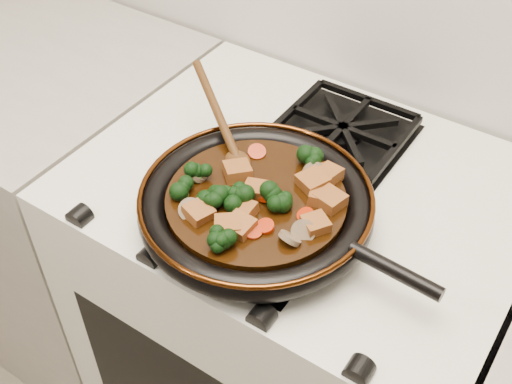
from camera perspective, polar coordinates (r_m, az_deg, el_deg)
The scene contains 36 objects.
stove at distance 1.44m, azimuth 3.27°, elevation -12.24°, with size 0.76×0.60×0.90m, color white.
burner_grate_front at distance 1.01m, azimuth 0.16°, elevation -2.79°, with size 0.23×0.23×0.03m, color black, non-canonical shape.
burner_grate_back at distance 1.19m, azimuth 7.68°, elevation 5.35°, with size 0.23×0.23×0.03m, color black, non-canonical shape.
skillet at distance 0.99m, azimuth 0.09°, elevation -1.14°, with size 0.49×0.37×0.05m.
braising_sauce at distance 0.99m, azimuth -0.00°, elevation -0.88°, with size 0.28×0.28×0.02m, color black.
tofu_cube_0 at distance 0.95m, azimuth -1.07°, elevation -1.56°, with size 0.03×0.03×0.02m, color brown.
tofu_cube_1 at distance 0.94m, azimuth 5.31°, elevation -2.88°, with size 0.04×0.04×0.02m, color brown.
tofu_cube_2 at distance 0.97m, azimuth 6.60°, elevation -0.73°, with size 0.04×0.04×0.02m, color brown.
tofu_cube_3 at distance 0.98m, azimuth -0.02°, elevation 0.18°, with size 0.04×0.03×0.02m, color brown.
tofu_cube_4 at distance 1.00m, azimuth 5.10°, elevation 0.84°, with size 0.04×0.04×0.02m, color brown.
tofu_cube_5 at distance 0.98m, azimuth 5.81°, elevation -0.45°, with size 0.03×0.04×0.02m, color brown.
tofu_cube_6 at distance 0.93m, azimuth -1.44°, elevation -3.06°, with size 0.04×0.04×0.02m, color brown.
tofu_cube_7 at distance 1.01m, azimuth -1.66°, elevation 1.85°, with size 0.04×0.04×0.02m, color brown.
tofu_cube_8 at distance 0.95m, azimuth -5.12°, elevation -1.85°, with size 0.04×0.04×0.02m, color brown.
tofu_cube_9 at distance 1.02m, azimuth 5.59°, elevation 1.63°, with size 0.03×0.03×0.02m, color brown.
tofu_cube_10 at distance 1.01m, azimuth 6.45°, elevation 1.53°, with size 0.04×0.03×0.02m, color brown.
tofu_cube_11 at distance 0.93m, azimuth -2.50°, elevation -3.07°, with size 0.04×0.04×0.02m, color brown.
broccoli_floret_0 at distance 1.03m, azimuth 4.76°, elevation 2.93°, with size 0.06×0.06×0.06m, color black, non-canonical shape.
broccoli_floret_1 at distance 0.90m, azimuth -3.49°, elevation -4.53°, with size 0.05×0.05×0.05m, color black, non-canonical shape.
broccoli_floret_2 at distance 0.96m, azimuth 1.51°, elevation -0.90°, with size 0.06×0.06×0.05m, color black, non-canonical shape.
broccoli_floret_3 at distance 1.01m, azimuth -5.22°, elevation 1.40°, with size 0.05×0.05×0.05m, color black, non-canonical shape.
broccoli_floret_4 at distance 0.97m, azimuth -3.55°, elevation -0.71°, with size 0.06×0.06×0.05m, color black, non-canonical shape.
broccoli_floret_5 at distance 0.97m, azimuth -1.92°, elevation -0.50°, with size 0.06×0.06×0.05m, color black, non-canonical shape.
broccoli_floret_6 at distance 0.98m, azimuth -6.34°, elevation 0.03°, with size 0.06×0.06×0.05m, color black, non-canonical shape.
carrot_coin_0 at distance 0.95m, azimuth 4.44°, elevation -2.08°, with size 0.03×0.03×0.01m, color #B62205.
carrot_coin_1 at distance 0.93m, azimuth 0.84°, elevation -3.08°, with size 0.03×0.03×0.01m, color #B62205.
carrot_coin_2 at distance 0.98m, azimuth 6.20°, elevation -0.37°, with size 0.03×0.03×0.01m, color #B62205.
carrot_coin_3 at distance 0.93m, azimuth -0.33°, elevation -3.47°, with size 0.03×0.03×0.01m, color #B62205.
carrot_coin_4 at distance 1.06m, azimuth 0.08°, elevation 3.57°, with size 0.03×0.03×0.01m, color #B62205.
carrot_coin_5 at distance 0.98m, azimuth 0.94°, elevation -0.41°, with size 0.03×0.03×0.01m, color #B62205.
mushroom_slice_0 at distance 1.02m, azimuth 5.18°, elevation 1.68°, with size 0.04×0.04×0.01m, color #7A6246.
mushroom_slice_1 at distance 0.96m, azimuth -5.84°, elevation -1.58°, with size 0.04×0.04×0.01m, color #7A6246.
mushroom_slice_2 at distance 0.92m, azimuth 3.01°, elevation -4.13°, with size 0.03×0.03×0.01m, color #7A6246.
mushroom_slice_3 at distance 1.01m, azimuth -5.30°, elevation 1.54°, with size 0.03×0.03×0.01m, color #7A6246.
mushroom_slice_4 at distance 0.93m, azimuth 4.20°, elevation -3.50°, with size 0.04×0.04×0.01m, color #7A6246.
wooden_spoon at distance 1.07m, azimuth -2.70°, elevation 5.32°, with size 0.13×0.10×0.22m.
Camera 1 is at (0.38, 0.97, 1.64)m, focal length 45.00 mm.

